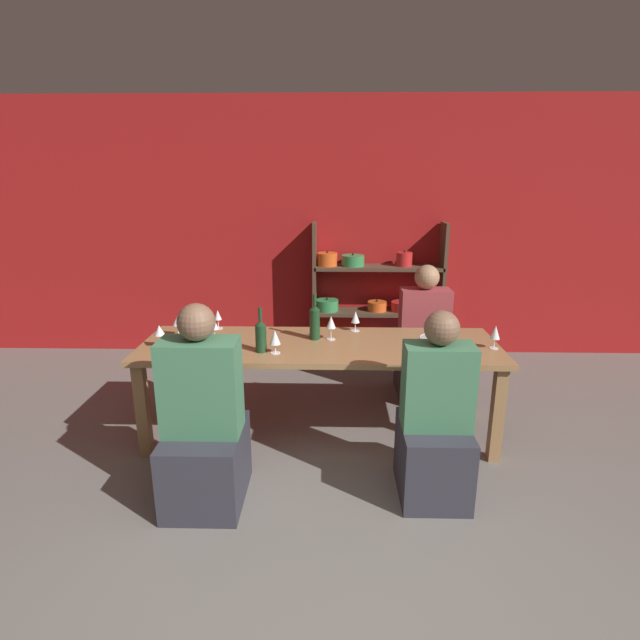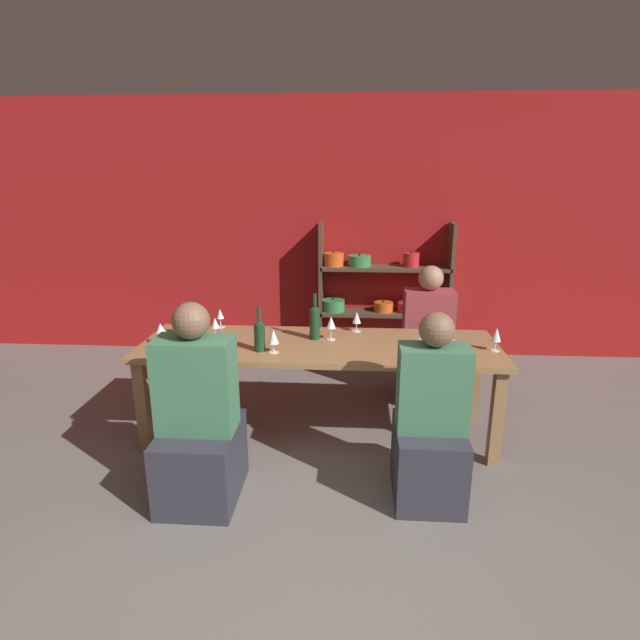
# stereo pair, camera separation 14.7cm
# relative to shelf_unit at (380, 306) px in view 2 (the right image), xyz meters

# --- Properties ---
(wall_back_red) EXTENTS (8.80, 0.06, 2.70)m
(wall_back_red) POSITION_rel_shelf_unit_xyz_m (-0.44, 0.20, 0.77)
(wall_back_red) COLOR #A31919
(wall_back_red) RESTS_ON ground_plane
(shelf_unit) EXTENTS (1.37, 0.30, 1.45)m
(shelf_unit) POSITION_rel_shelf_unit_xyz_m (0.00, 0.00, 0.00)
(shelf_unit) COLOR #4C3828
(shelf_unit) RESTS_ON ground_plane
(dining_table) EXTENTS (2.60, 0.82, 0.73)m
(dining_table) POSITION_rel_shelf_unit_xyz_m (-0.53, -1.72, 0.07)
(dining_table) COLOR olive
(dining_table) RESTS_ON ground_plane
(mixing_bowl) EXTENTS (0.25, 0.25, 0.08)m
(mixing_bowl) POSITION_rel_shelf_unit_xyz_m (0.30, -1.82, 0.20)
(mixing_bowl) COLOR #B7BABC
(mixing_bowl) RESTS_ON dining_table
(wine_bottle_green) EXTENTS (0.07, 0.07, 0.32)m
(wine_bottle_green) POSITION_rel_shelf_unit_xyz_m (-1.38, -1.92, 0.28)
(wine_bottle_green) COLOR #B2C6C1
(wine_bottle_green) RESTS_ON dining_table
(wine_bottle_dark) EXTENTS (0.08, 0.08, 0.32)m
(wine_bottle_dark) POSITION_rel_shelf_unit_xyz_m (-0.93, -1.91, 0.28)
(wine_bottle_dark) COLOR #19381E
(wine_bottle_dark) RESTS_ON dining_table
(wine_bottle_amber) EXTENTS (0.08, 0.08, 0.35)m
(wine_bottle_amber) POSITION_rel_shelf_unit_xyz_m (-0.57, -1.62, 0.29)
(wine_bottle_amber) COLOR #19381E
(wine_bottle_amber) RESTS_ON dining_table
(wine_glass_red_a) EXTENTS (0.07, 0.07, 0.16)m
(wine_glass_red_a) POSITION_rel_shelf_unit_xyz_m (-0.26, -1.41, 0.26)
(wine_glass_red_a) COLOR white
(wine_glass_red_a) RESTS_ON dining_table
(wine_glass_red_b) EXTENTS (0.07, 0.07, 0.17)m
(wine_glass_red_b) POSITION_rel_shelf_unit_xyz_m (-1.31, -1.67, 0.27)
(wine_glass_red_b) COLOR white
(wine_glass_red_b) RESTS_ON dining_table
(wine_glass_empty_a) EXTENTS (0.08, 0.08, 0.16)m
(wine_glass_empty_a) POSITION_rel_shelf_unit_xyz_m (-1.61, -1.57, 0.27)
(wine_glass_empty_a) COLOR white
(wine_glass_empty_a) RESTS_ON dining_table
(wine_glass_white_a) EXTENTS (0.07, 0.07, 0.18)m
(wine_glass_white_a) POSITION_rel_shelf_unit_xyz_m (-0.45, -1.63, 0.28)
(wine_glass_white_a) COLOR white
(wine_glass_white_a) RESTS_ON dining_table
(wine_glass_red_c) EXTENTS (0.07, 0.07, 0.15)m
(wine_glass_red_c) POSITION_rel_shelf_unit_xyz_m (-1.35, -1.37, 0.26)
(wine_glass_red_c) COLOR white
(wine_glass_red_c) RESTS_ON dining_table
(wine_glass_empty_b) EXTENTS (0.07, 0.07, 0.17)m
(wine_glass_empty_b) POSITION_rel_shelf_unit_xyz_m (0.71, -1.80, 0.27)
(wine_glass_empty_b) COLOR white
(wine_glass_empty_b) RESTS_ON dining_table
(wine_glass_red_d) EXTENTS (0.08, 0.08, 0.16)m
(wine_glass_red_d) POSITION_rel_shelf_unit_xyz_m (-1.66, -1.83, 0.28)
(wine_glass_red_d) COLOR white
(wine_glass_red_d) RESTS_ON dining_table
(wine_glass_empty_c) EXTENTS (0.08, 0.08, 0.17)m
(wine_glass_empty_c) POSITION_rel_shelf_unit_xyz_m (-0.83, -1.94, 0.27)
(wine_glass_empty_c) COLOR white
(wine_glass_empty_c) RESTS_ON dining_table
(person_near_a) EXTENTS (0.41, 0.51, 1.18)m
(person_near_a) POSITION_rel_shelf_unit_xyz_m (0.18, -2.44, -0.15)
(person_near_a) COLOR #2D2D38
(person_near_a) RESTS_ON ground_plane
(person_far_a) EXTENTS (0.43, 0.53, 1.19)m
(person_far_a) POSITION_rel_shelf_unit_xyz_m (0.37, -0.97, -0.15)
(person_far_a) COLOR #2D2D38
(person_far_a) RESTS_ON ground_plane
(person_near_b) EXTENTS (0.45, 0.56, 1.24)m
(person_near_b) POSITION_rel_shelf_unit_xyz_m (-1.20, -2.53, -0.13)
(person_near_b) COLOR #2D2D38
(person_near_b) RESTS_ON ground_plane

